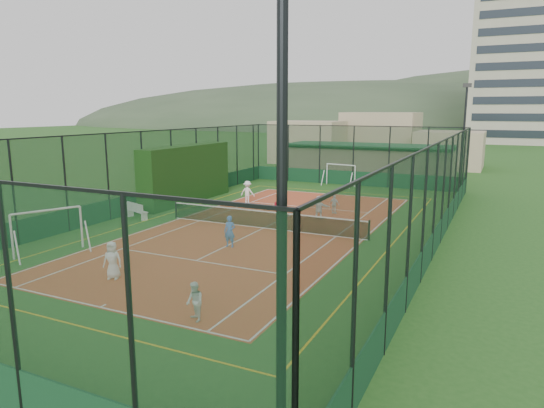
{
  "coord_description": "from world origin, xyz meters",
  "views": [
    {
      "loc": [
        11.42,
        -22.83,
        6.31
      ],
      "look_at": [
        0.1,
        0.86,
        1.2
      ],
      "focal_mm": 32.0,
      "sensor_mm": 36.0,
      "label": 1
    }
  ],
  "objects_px": {
    "apartment_tower": "(515,63)",
    "child_far_left": "(248,192)",
    "child_near_mid": "(230,231)",
    "child_near_right": "(195,302)",
    "child_near_left": "(112,260)",
    "child_far_right": "(334,204)",
    "clubhouse": "(368,161)",
    "white_bench": "(137,210)",
    "futsal_goal_far": "(341,175)",
    "coach": "(280,209)",
    "floodlight_ne": "(463,139)",
    "floodlight_se": "(282,261)",
    "futsal_goal_near": "(48,232)",
    "child_far_back": "(319,207)"
  },
  "relations": [
    {
      "from": "clubhouse",
      "to": "futsal_goal_far",
      "type": "height_order",
      "value": "clubhouse"
    },
    {
      "from": "apartment_tower",
      "to": "child_near_right",
      "type": "xyz_separation_m",
      "value": [
        -8.62,
        -93.41,
        -14.38
      ]
    },
    {
      "from": "child_near_right",
      "to": "child_far_back",
      "type": "distance_m",
      "value": 15.02
    },
    {
      "from": "coach",
      "to": "clubhouse",
      "type": "bearing_deg",
      "value": -78.11
    },
    {
      "from": "apartment_tower",
      "to": "white_bench",
      "type": "xyz_separation_m",
      "value": [
        -19.8,
        -83.06,
        -14.5
      ]
    },
    {
      "from": "white_bench",
      "to": "child_far_left",
      "type": "height_order",
      "value": "child_far_left"
    },
    {
      "from": "futsal_goal_far",
      "to": "floodlight_se",
      "type": "bearing_deg",
      "value": -63.35
    },
    {
      "from": "floodlight_ne",
      "to": "futsal_goal_far",
      "type": "height_order",
      "value": "floodlight_ne"
    },
    {
      "from": "futsal_goal_far",
      "to": "apartment_tower",
      "type": "bearing_deg",
      "value": 89.53
    },
    {
      "from": "clubhouse",
      "to": "apartment_tower",
      "type": "relative_size",
      "value": 0.51
    },
    {
      "from": "futsal_goal_near",
      "to": "coach",
      "type": "height_order",
      "value": "futsal_goal_near"
    },
    {
      "from": "child_near_left",
      "to": "child_far_left",
      "type": "xyz_separation_m",
      "value": [
        -2.58,
        15.51,
        0.06
      ]
    },
    {
      "from": "clubhouse",
      "to": "coach",
      "type": "bearing_deg",
      "value": -89.04
    },
    {
      "from": "apartment_tower",
      "to": "child_near_left",
      "type": "distance_m",
      "value": 93.7
    },
    {
      "from": "clubhouse",
      "to": "child_near_left",
      "type": "height_order",
      "value": "clubhouse"
    },
    {
      "from": "floodlight_ne",
      "to": "futsal_goal_far",
      "type": "xyz_separation_m",
      "value": [
        -9.47,
        -0.22,
        -3.24
      ]
    },
    {
      "from": "child_near_left",
      "to": "child_far_right",
      "type": "height_order",
      "value": "child_near_left"
    },
    {
      "from": "white_bench",
      "to": "futsal_goal_far",
      "type": "height_order",
      "value": "futsal_goal_far"
    },
    {
      "from": "futsal_goal_near",
      "to": "coach",
      "type": "bearing_deg",
      "value": -11.51
    },
    {
      "from": "child_far_left",
      "to": "child_far_back",
      "type": "relative_size",
      "value": 1.13
    },
    {
      "from": "clubhouse",
      "to": "futsal_goal_near",
      "type": "relative_size",
      "value": 5.03
    },
    {
      "from": "white_bench",
      "to": "apartment_tower",
      "type": "bearing_deg",
      "value": 95.36
    },
    {
      "from": "white_bench",
      "to": "child_far_left",
      "type": "distance_m",
      "value": 7.86
    },
    {
      "from": "child_near_mid",
      "to": "child_near_right",
      "type": "xyz_separation_m",
      "value": [
        3.18,
        -7.49,
        -0.12
      ]
    },
    {
      "from": "futsal_goal_far",
      "to": "child_far_back",
      "type": "distance_m",
      "value": 13.14
    },
    {
      "from": "futsal_goal_far",
      "to": "futsal_goal_near",
      "type": "bearing_deg",
      "value": -92.46
    },
    {
      "from": "white_bench",
      "to": "coach",
      "type": "distance_m",
      "value": 8.5
    },
    {
      "from": "futsal_goal_near",
      "to": "child_near_mid",
      "type": "relative_size",
      "value": 2.05
    },
    {
      "from": "white_bench",
      "to": "child_near_mid",
      "type": "relative_size",
      "value": 1.2
    },
    {
      "from": "white_bench",
      "to": "child_near_mid",
      "type": "xyz_separation_m",
      "value": [
        8.0,
        -2.87,
        0.25
      ]
    },
    {
      "from": "floodlight_ne",
      "to": "child_near_right",
      "type": "xyz_separation_m",
      "value": [
        -5.22,
        -28.01,
        -3.5
      ]
    },
    {
      "from": "apartment_tower",
      "to": "child_far_left",
      "type": "relative_size",
      "value": 19.39
    },
    {
      "from": "floodlight_ne",
      "to": "apartment_tower",
      "type": "bearing_deg",
      "value": 87.02
    },
    {
      "from": "clubhouse",
      "to": "child_near_right",
      "type": "xyz_separation_m",
      "value": [
        3.38,
        -33.41,
        -0.95
      ]
    },
    {
      "from": "floodlight_ne",
      "to": "apartment_tower",
      "type": "distance_m",
      "value": 66.39
    },
    {
      "from": "child_near_mid",
      "to": "child_far_left",
      "type": "bearing_deg",
      "value": 104.67
    },
    {
      "from": "clubhouse",
      "to": "child_near_right",
      "type": "bearing_deg",
      "value": -84.23
    },
    {
      "from": "futsal_goal_near",
      "to": "child_near_right",
      "type": "relative_size",
      "value": 2.47
    },
    {
      "from": "child_far_back",
      "to": "coach",
      "type": "distance_m",
      "value": 2.7
    },
    {
      "from": "clubhouse",
      "to": "child_near_mid",
      "type": "bearing_deg",
      "value": -89.56
    },
    {
      "from": "apartment_tower",
      "to": "child_far_back",
      "type": "distance_m",
      "value": 80.4
    },
    {
      "from": "child_near_right",
      "to": "child_far_right",
      "type": "height_order",
      "value": "child_near_right"
    },
    {
      "from": "floodlight_se",
      "to": "child_near_left",
      "type": "relative_size",
      "value": 5.74
    },
    {
      "from": "child_far_back",
      "to": "coach",
      "type": "relative_size",
      "value": 0.8
    },
    {
      "from": "apartment_tower",
      "to": "child_far_back",
      "type": "xyz_separation_m",
      "value": [
        -10.11,
        -78.46,
        -14.31
      ]
    },
    {
      "from": "child_near_mid",
      "to": "white_bench",
      "type": "bearing_deg",
      "value": 151.02
    },
    {
      "from": "white_bench",
      "to": "child_near_right",
      "type": "relative_size",
      "value": 1.44
    },
    {
      "from": "clubhouse",
      "to": "futsal_goal_near",
      "type": "xyz_separation_m",
      "value": [
        -6.6,
        -30.26,
        -0.6
      ]
    },
    {
      "from": "apartment_tower",
      "to": "futsal_goal_near",
      "type": "xyz_separation_m",
      "value": [
        -18.6,
        -90.26,
        -14.03
      ]
    },
    {
      "from": "child_near_left",
      "to": "child_far_right",
      "type": "xyz_separation_m",
      "value": [
        3.85,
        14.87,
        -0.14
      ]
    }
  ]
}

